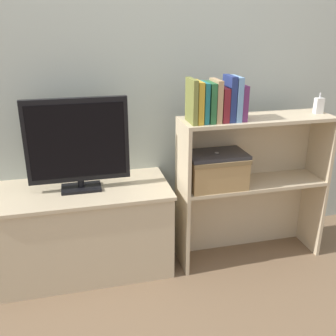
# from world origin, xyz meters

# --- Properties ---
(ground_plane) EXTENTS (16.00, 16.00, 0.00)m
(ground_plane) POSITION_xyz_m (0.00, 0.00, 0.00)
(ground_plane) COLOR brown
(wall_back) EXTENTS (10.00, 0.05, 2.40)m
(wall_back) POSITION_xyz_m (0.00, 0.49, 1.20)
(wall_back) COLOR #B2BCB2
(wall_back) RESTS_ON ground_plane
(tv_stand) EXTENTS (1.00, 0.47, 0.53)m
(tv_stand) POSITION_xyz_m (-0.48, 0.23, 0.26)
(tv_stand) COLOR #CCB793
(tv_stand) RESTS_ON ground_plane
(tv) EXTENTS (0.56, 0.14, 0.52)m
(tv) POSITION_xyz_m (-0.48, 0.23, 0.80)
(tv) COLOR black
(tv) RESTS_ON tv_stand
(bookshelf_lower_tier) EXTENTS (0.89, 0.27, 0.51)m
(bookshelf_lower_tier) POSITION_xyz_m (0.52, 0.19, 0.32)
(bookshelf_lower_tier) COLOR #CCB793
(bookshelf_lower_tier) RESTS_ON ground_plane
(bookshelf_upper_tier) EXTENTS (0.89, 0.27, 0.40)m
(bookshelf_upper_tier) POSITION_xyz_m (0.52, 0.19, 0.76)
(bookshelf_upper_tier) COLOR #CCB793
(bookshelf_upper_tier) RESTS_ON bookshelf_lower_tier
(book_olive) EXTENTS (0.03, 0.15, 0.23)m
(book_olive) POSITION_xyz_m (0.12, 0.10, 1.02)
(book_olive) COLOR olive
(book_olive) RESTS_ON bookshelf_upper_tier
(book_mustard) EXTENTS (0.03, 0.14, 0.22)m
(book_mustard) POSITION_xyz_m (0.15, 0.10, 1.02)
(book_mustard) COLOR gold
(book_mustard) RESTS_ON bookshelf_upper_tier
(book_teal) EXTENTS (0.03, 0.13, 0.21)m
(book_teal) POSITION_xyz_m (0.19, 0.10, 1.01)
(book_teal) COLOR #1E7075
(book_teal) RESTS_ON bookshelf_upper_tier
(book_forest) EXTENTS (0.03, 0.14, 0.21)m
(book_forest) POSITION_xyz_m (0.22, 0.10, 1.01)
(book_forest) COLOR #286638
(book_forest) RESTS_ON bookshelf_upper_tier
(book_tan) EXTENTS (0.03, 0.14, 0.23)m
(book_tan) POSITION_xyz_m (0.26, 0.10, 1.02)
(book_tan) COLOR tan
(book_tan) RESTS_ON bookshelf_upper_tier
(book_maroon) EXTENTS (0.04, 0.14, 0.18)m
(book_maroon) POSITION_xyz_m (0.30, 0.10, 1.00)
(book_maroon) COLOR maroon
(book_maroon) RESTS_ON bookshelf_upper_tier
(book_navy) EXTENTS (0.03, 0.13, 0.24)m
(book_navy) POSITION_xyz_m (0.33, 0.10, 1.03)
(book_navy) COLOR navy
(book_navy) RESTS_ON bookshelf_upper_tier
(book_skyblue) EXTENTS (0.03, 0.14, 0.24)m
(book_skyblue) POSITION_xyz_m (0.37, 0.10, 1.03)
(book_skyblue) COLOR #709ECC
(book_skyblue) RESTS_ON bookshelf_upper_tier
(book_plum) EXTENTS (0.03, 0.12, 0.19)m
(book_plum) POSITION_xyz_m (0.41, 0.10, 1.00)
(book_plum) COLOR #6B2D66
(book_plum) RESTS_ON bookshelf_upper_tier
(baby_monitor) EXTENTS (0.05, 0.04, 0.12)m
(baby_monitor) POSITION_xyz_m (0.91, 0.13, 0.95)
(baby_monitor) COLOR white
(baby_monitor) RESTS_ON bookshelf_upper_tier
(storage_basket_left) EXTENTS (0.34, 0.23, 0.18)m
(storage_basket_left) POSITION_xyz_m (0.28, 0.12, 0.61)
(storage_basket_left) COLOR tan
(storage_basket_left) RESTS_ON bookshelf_lower_tier
(laptop) EXTENTS (0.34, 0.22, 0.02)m
(laptop) POSITION_xyz_m (0.28, 0.12, 0.71)
(laptop) COLOR #2D2D33
(laptop) RESTS_ON storage_basket_left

